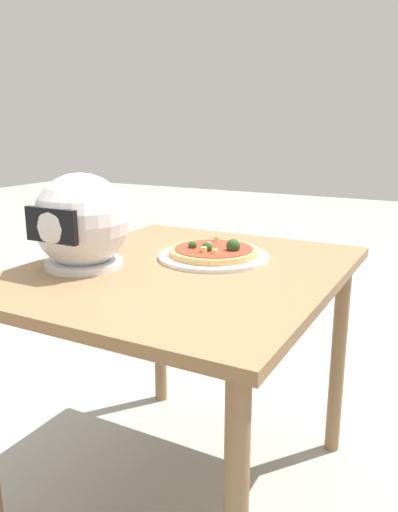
# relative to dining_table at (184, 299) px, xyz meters

# --- Properties ---
(ground_plane) EXTENTS (14.00, 14.00, 0.00)m
(ground_plane) POSITION_rel_dining_table_xyz_m (0.00, 0.00, -0.65)
(ground_plane) COLOR #9E9E99
(dining_table) EXTENTS (0.85, 0.99, 0.74)m
(dining_table) POSITION_rel_dining_table_xyz_m (0.00, 0.00, 0.00)
(dining_table) COLOR olive
(dining_table) RESTS_ON ground
(pizza_plate) EXTENTS (0.34, 0.34, 0.01)m
(pizza_plate) POSITION_rel_dining_table_xyz_m (-0.03, -0.13, 0.10)
(pizza_plate) COLOR white
(pizza_plate) RESTS_ON dining_table
(pizza) EXTENTS (0.27, 0.27, 0.05)m
(pizza) POSITION_rel_dining_table_xyz_m (-0.04, -0.13, 0.12)
(pizza) COLOR tan
(pizza) RESTS_ON pizza_plate
(motorcycle_helmet) EXTENTS (0.27, 0.27, 0.27)m
(motorcycle_helmet) POSITION_rel_dining_table_xyz_m (0.25, 0.13, 0.22)
(motorcycle_helmet) COLOR silver
(motorcycle_helmet) RESTS_ON dining_table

